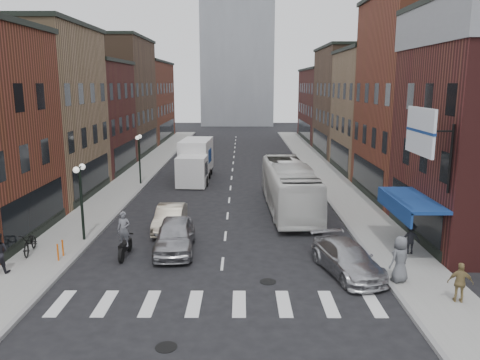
{
  "coord_description": "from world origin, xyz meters",
  "views": [
    {
      "loc": [
        0.89,
        -19.41,
        8.2
      ],
      "look_at": [
        0.8,
        6.97,
        2.73
      ],
      "focal_mm": 35.0,
      "sensor_mm": 36.0,
      "label": 1
    }
  ],
  "objects_px": {
    "box_truck": "(195,161)",
    "motorcycle_rider": "(124,236)",
    "streetlamp_near": "(81,188)",
    "transit_bus": "(289,187)",
    "ped_right_b": "(460,283)",
    "sedan_left_far": "(170,218)",
    "billboard_sign": "(422,133)",
    "ped_right_a": "(410,238)",
    "ped_right_c": "(400,259)",
    "bike_rack": "(60,250)",
    "sedan_left_near": "(175,235)",
    "streetlamp_far": "(139,150)",
    "curb_car": "(347,259)",
    "parked_bicycle": "(30,243)"
  },
  "relations": [
    {
      "from": "transit_bus",
      "to": "curb_car",
      "type": "xyz_separation_m",
      "value": [
        1.52,
        -10.46,
        -0.89
      ]
    },
    {
      "from": "streetlamp_far",
      "to": "ped_right_c",
      "type": "bearing_deg",
      "value": -52.47
    },
    {
      "from": "streetlamp_far",
      "to": "sedan_left_near",
      "type": "relative_size",
      "value": 0.87
    },
    {
      "from": "bike_rack",
      "to": "box_truck",
      "type": "xyz_separation_m",
      "value": [
        4.52,
        18.64,
        1.13
      ]
    },
    {
      "from": "streetlamp_far",
      "to": "sedan_left_near",
      "type": "xyz_separation_m",
      "value": [
        4.97,
        -15.32,
        -2.11
      ]
    },
    {
      "from": "bike_rack",
      "to": "transit_bus",
      "type": "xyz_separation_m",
      "value": [
        11.59,
        9.07,
        1.01
      ]
    },
    {
      "from": "billboard_sign",
      "to": "transit_bus",
      "type": "relative_size",
      "value": 0.33
    },
    {
      "from": "sedan_left_near",
      "to": "ped_right_b",
      "type": "xyz_separation_m",
      "value": [
        11.48,
        -5.79,
        0.11
      ]
    },
    {
      "from": "box_truck",
      "to": "bike_rack",
      "type": "bearing_deg",
      "value": -100.23
    },
    {
      "from": "streetlamp_near",
      "to": "curb_car",
      "type": "bearing_deg",
      "value": -17.56
    },
    {
      "from": "curb_car",
      "to": "ped_right_a",
      "type": "distance_m",
      "value": 4.06
    },
    {
      "from": "billboard_sign",
      "to": "ped_right_a",
      "type": "height_order",
      "value": "billboard_sign"
    },
    {
      "from": "box_truck",
      "to": "sedan_left_near",
      "type": "relative_size",
      "value": 1.68
    },
    {
      "from": "box_truck",
      "to": "motorcycle_rider",
      "type": "bearing_deg",
      "value": -91.74
    },
    {
      "from": "sedan_left_far",
      "to": "parked_bicycle",
      "type": "bearing_deg",
      "value": -146.33
    },
    {
      "from": "ped_right_b",
      "to": "sedan_left_far",
      "type": "bearing_deg",
      "value": -22.28
    },
    {
      "from": "sedan_left_near",
      "to": "bike_rack",
      "type": "bearing_deg",
      "value": -168.45
    },
    {
      "from": "parked_bicycle",
      "to": "ped_right_c",
      "type": "xyz_separation_m",
      "value": [
        16.72,
        -3.26,
        0.46
      ]
    },
    {
      "from": "bike_rack",
      "to": "streetlamp_near",
      "type": "bearing_deg",
      "value": 85.76
    },
    {
      "from": "streetlamp_far",
      "to": "curb_car",
      "type": "height_order",
      "value": "streetlamp_far"
    },
    {
      "from": "sedan_left_far",
      "to": "parked_bicycle",
      "type": "height_order",
      "value": "sedan_left_far"
    },
    {
      "from": "billboard_sign",
      "to": "ped_right_c",
      "type": "distance_m",
      "value": 5.44
    },
    {
      "from": "streetlamp_near",
      "to": "transit_bus",
      "type": "distance_m",
      "value": 13.12
    },
    {
      "from": "box_truck",
      "to": "curb_car",
      "type": "height_order",
      "value": "box_truck"
    },
    {
      "from": "bike_rack",
      "to": "ped_right_a",
      "type": "distance_m",
      "value": 16.61
    },
    {
      "from": "motorcycle_rider",
      "to": "ped_right_c",
      "type": "height_order",
      "value": "motorcycle_rider"
    },
    {
      "from": "streetlamp_near",
      "to": "curb_car",
      "type": "xyz_separation_m",
      "value": [
        12.92,
        -4.09,
        -2.23
      ]
    },
    {
      "from": "ped_right_a",
      "to": "ped_right_c",
      "type": "distance_m",
      "value": 3.64
    },
    {
      "from": "streetlamp_far",
      "to": "sedan_left_near",
      "type": "bearing_deg",
      "value": -72.02
    },
    {
      "from": "billboard_sign",
      "to": "sedan_left_near",
      "type": "height_order",
      "value": "billboard_sign"
    },
    {
      "from": "billboard_sign",
      "to": "curb_car",
      "type": "height_order",
      "value": "billboard_sign"
    },
    {
      "from": "billboard_sign",
      "to": "sedan_left_near",
      "type": "distance_m",
      "value": 12.43
    },
    {
      "from": "streetlamp_far",
      "to": "sedan_left_far",
      "type": "distance_m",
      "value": 12.84
    },
    {
      "from": "billboard_sign",
      "to": "ped_right_b",
      "type": "height_order",
      "value": "billboard_sign"
    },
    {
      "from": "streetlamp_far",
      "to": "box_truck",
      "type": "distance_m",
      "value": 4.89
    },
    {
      "from": "billboard_sign",
      "to": "sedan_left_near",
      "type": "bearing_deg",
      "value": 168.8
    },
    {
      "from": "ped_right_a",
      "to": "ped_right_b",
      "type": "height_order",
      "value": "ped_right_b"
    },
    {
      "from": "billboard_sign",
      "to": "transit_bus",
      "type": "distance_m",
      "value": 11.81
    },
    {
      "from": "motorcycle_rider",
      "to": "ped_right_b",
      "type": "relative_size",
      "value": 1.47
    },
    {
      "from": "parked_bicycle",
      "to": "transit_bus",
      "type": "bearing_deg",
      "value": 22.61
    },
    {
      "from": "billboard_sign",
      "to": "ped_right_a",
      "type": "distance_m",
      "value": 5.44
    },
    {
      "from": "billboard_sign",
      "to": "ped_right_c",
      "type": "bearing_deg",
      "value": -123.89
    },
    {
      "from": "ped_right_b",
      "to": "ped_right_c",
      "type": "bearing_deg",
      "value": -33.41
    },
    {
      "from": "sedan_left_far",
      "to": "ped_right_b",
      "type": "relative_size",
      "value": 2.78
    },
    {
      "from": "box_truck",
      "to": "parked_bicycle",
      "type": "height_order",
      "value": "box_truck"
    },
    {
      "from": "sedan_left_near",
      "to": "curb_car",
      "type": "height_order",
      "value": "sedan_left_near"
    },
    {
      "from": "motorcycle_rider",
      "to": "streetlamp_near",
      "type": "bearing_deg",
      "value": 146.0
    },
    {
      "from": "sedan_left_far",
      "to": "ped_right_a",
      "type": "distance_m",
      "value": 12.83
    },
    {
      "from": "streetlamp_far",
      "to": "parked_bicycle",
      "type": "distance_m",
      "value": 16.28
    },
    {
      "from": "ped_right_b",
      "to": "ped_right_a",
      "type": "bearing_deg",
      "value": -74.63
    }
  ]
}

